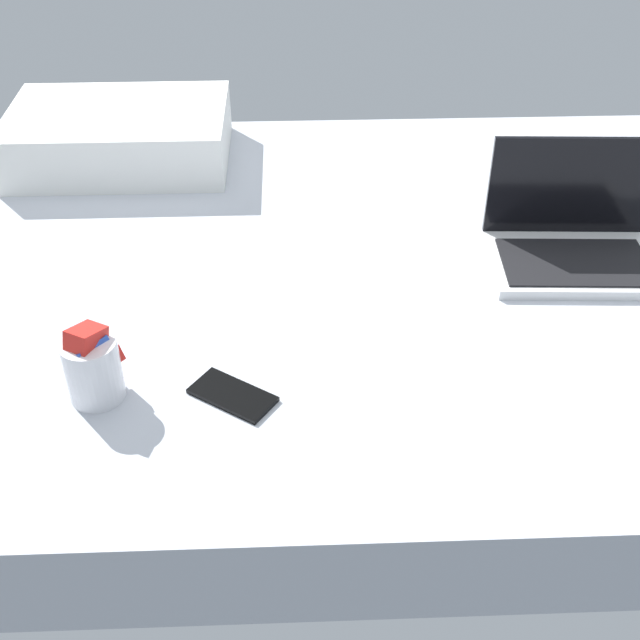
# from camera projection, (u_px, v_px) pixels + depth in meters

# --- Properties ---
(bed_mattress) EXTENTS (1.80, 1.40, 0.18)m
(bed_mattress) POSITION_uv_depth(u_px,v_px,m) (382.00, 296.00, 1.72)
(bed_mattress) COLOR #B7BCC6
(bed_mattress) RESTS_ON ground
(laptop) EXTENTS (0.34, 0.25, 0.23)m
(laptop) POSITION_uv_depth(u_px,v_px,m) (572.00, 241.00, 1.64)
(laptop) COLOR silver
(laptop) RESTS_ON bed_mattress
(snack_cup) EXTENTS (0.10, 0.10, 0.14)m
(snack_cup) POSITION_uv_depth(u_px,v_px,m) (93.00, 366.00, 1.31)
(snack_cup) COLOR silver
(snack_cup) RESTS_ON bed_mattress
(cell_phone) EXTENTS (0.15, 0.14, 0.01)m
(cell_phone) POSITION_uv_depth(u_px,v_px,m) (233.00, 395.00, 1.34)
(cell_phone) COLOR black
(cell_phone) RESTS_ON bed_mattress
(pillow) EXTENTS (0.52, 0.36, 0.13)m
(pillow) POSITION_uv_depth(u_px,v_px,m) (120.00, 135.00, 1.99)
(pillow) COLOR white
(pillow) RESTS_ON bed_mattress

